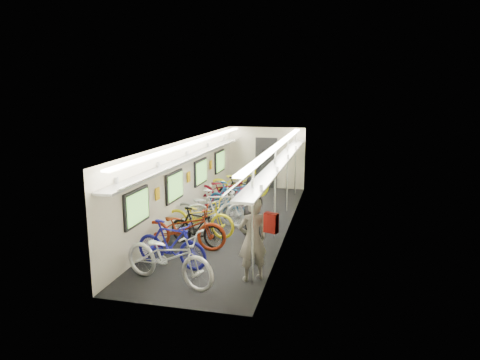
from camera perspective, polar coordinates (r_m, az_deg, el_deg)
The scene contains 15 objects.
train_car_shell at distance 12.74m, azimuth -1.32°, elevation 2.30°, with size 10.00×10.00×10.00m.
bicycle_0 at distance 8.60m, azimuth -9.48°, elevation -10.02°, with size 0.74×2.13×1.12m, color silver.
bicycle_1 at distance 9.39m, azimuth -9.17°, elevation -8.43°, with size 0.49×1.72×1.03m, color #191996.
bicycle_2 at distance 10.34m, azimuth -7.53°, elevation -6.34°, with size 0.72×2.06×1.08m, color maroon.
bicycle_3 at distance 10.56m, azimuth -5.75°, elevation -6.28°, with size 0.45×1.59×0.96m, color black.
bicycle_4 at distance 11.29m, azimuth -5.39°, elevation -4.92°, with size 0.68×1.95×1.02m, color yellow.
bicycle_5 at distance 11.87m, azimuth -2.94°, elevation -3.86°, with size 0.52×1.84×1.10m, color silver.
bicycle_6 at distance 12.12m, azimuth -4.26°, elevation -3.66°, with size 0.70×2.02×1.06m, color #A2A1A6.
bicycle_7 at distance 12.96m, azimuth -1.24°, elevation -2.63°, with size 0.50×1.77×1.06m, color #185091.
bicycle_8 at distance 13.92m, azimuth -2.05°, elevation -1.48°, with size 0.76×2.17×1.14m, color maroon.
bicycle_9 at distance 13.79m, azimuth -0.10°, elevation -1.79°, with size 0.49×1.74×1.05m, color black.
bicycle_10 at distance 15.25m, azimuth -0.19°, elevation -0.31°, with size 0.76×2.19×1.15m, color yellow.
passenger_near at distance 8.56m, azimuth 1.67°, elevation -7.90°, with size 0.62×0.41×1.70m, color gray.
passenger_mid at distance 11.25m, azimuth 1.45°, elevation -3.44°, with size 0.77×0.60×1.59m, color black.
backpack at distance 8.17m, azimuth 4.17°, elevation -5.70°, with size 0.26×0.14×0.38m, color #B11711.
Camera 1 is at (2.81, -11.46, 3.69)m, focal length 32.00 mm.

